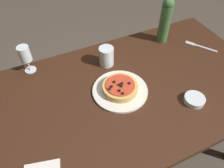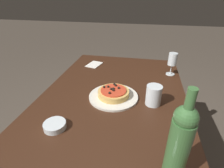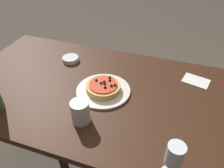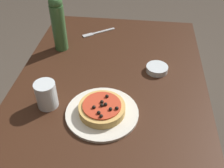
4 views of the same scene
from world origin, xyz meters
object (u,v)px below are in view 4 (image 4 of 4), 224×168
object	(u,v)px
dining_table	(106,117)
pizza	(102,108)
wine_bottle	(58,22)
dinner_plate	(102,113)
fork	(97,33)
side_bowl	(157,69)
water_cup	(46,95)

from	to	relation	value
dining_table	pizza	world-z (taller)	pizza
pizza	wine_bottle	distance (m)	0.54
dinner_plate	fork	xyz separation A→B (m)	(-0.62, -0.12, -0.00)
pizza	fork	bearing A→B (deg)	-168.51
side_bowl	pizza	bearing A→B (deg)	-35.18
dinner_plate	wine_bottle	bearing A→B (deg)	-147.39
dining_table	water_cup	xyz separation A→B (m)	(0.04, -0.23, 0.14)
pizza	side_bowl	bearing A→B (deg)	144.82
water_cup	side_bowl	xyz separation A→B (m)	(-0.28, 0.44, -0.04)
pizza	side_bowl	world-z (taller)	pizza
fork	wine_bottle	bearing A→B (deg)	13.61
dining_table	wine_bottle	world-z (taller)	wine_bottle
pizza	water_cup	world-z (taller)	water_cup
water_cup	dining_table	bearing A→B (deg)	100.16
dining_table	fork	distance (m)	0.57
wine_bottle	fork	bearing A→B (deg)	138.43
water_cup	side_bowl	world-z (taller)	water_cup
dinner_plate	water_cup	distance (m)	0.23
side_bowl	fork	xyz separation A→B (m)	(-0.31, -0.34, -0.01)
dining_table	fork	world-z (taller)	fork
dining_table	pizza	size ratio (longest dim) A/B	8.29
dining_table	wine_bottle	bearing A→B (deg)	-142.51
water_cup	pizza	bearing A→B (deg)	84.12
dining_table	water_cup	world-z (taller)	water_cup
pizza	fork	world-z (taller)	pizza
water_cup	side_bowl	distance (m)	0.52
water_cup	dinner_plate	bearing A→B (deg)	84.18
dinner_plate	pizza	world-z (taller)	pizza
pizza	wine_bottle	world-z (taller)	wine_bottle
water_cup	fork	world-z (taller)	water_cup
dinner_plate	pizza	size ratio (longest dim) A/B	1.58
pizza	water_cup	bearing A→B (deg)	-95.88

